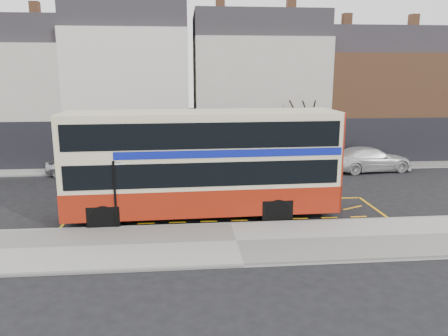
{
  "coord_description": "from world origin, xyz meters",
  "views": [
    {
      "loc": [
        -1.88,
        -17.44,
        6.3
      ],
      "look_at": [
        -0.06,
        2.0,
        1.96
      ],
      "focal_mm": 35.0,
      "sensor_mm": 36.0,
      "label": 1
    }
  ],
  "objects": [
    {
      "name": "road_markings",
      "position": [
        0.0,
        1.6,
        0.01
      ],
      "size": [
        14.0,
        3.4,
        0.01
      ],
      "primitive_type": null,
      "color": "#FFAF0D",
      "rests_on": "ground"
    },
    {
      "name": "terrace_left",
      "position": [
        -5.5,
        14.99,
        5.32
      ],
      "size": [
        8.0,
        8.01,
        11.8
      ],
      "color": "silver",
      "rests_on": "ground"
    },
    {
      "name": "pavement",
      "position": [
        0.0,
        -2.3,
        0.07
      ],
      "size": [
        40.0,
        4.0,
        0.15
      ],
      "primitive_type": "cube",
      "color": "#9A9892",
      "rests_on": "ground"
    },
    {
      "name": "terrace_right",
      "position": [
        12.5,
        14.99,
        4.57
      ],
      "size": [
        9.0,
        8.01,
        10.3
      ],
      "color": "brown",
      "rests_on": "ground"
    },
    {
      "name": "ground",
      "position": [
        0.0,
        0.0,
        0.0
      ],
      "size": [
        120.0,
        120.0,
        0.0
      ],
      "primitive_type": "plane",
      "color": "black",
      "rests_on": "ground"
    },
    {
      "name": "double_decker_bus",
      "position": [
        -1.05,
        1.03,
        2.44
      ],
      "size": [
        11.71,
        3.0,
        4.65
      ],
      "rotation": [
        0.0,
        0.0,
        0.03
      ],
      "color": "beige",
      "rests_on": "ground"
    },
    {
      "name": "far_pavement",
      "position": [
        0.0,
        11.0,
        0.07
      ],
      "size": [
        50.0,
        3.0,
        0.15
      ],
      "primitive_type": "cube",
      "color": "#9A9892",
      "rests_on": "ground"
    },
    {
      "name": "kerb",
      "position": [
        0.0,
        -0.38,
        0.07
      ],
      "size": [
        40.0,
        0.15,
        0.15
      ],
      "primitive_type": "cube",
      "color": "gray",
      "rests_on": "ground"
    },
    {
      "name": "street_tree_right",
      "position": [
        5.94,
        10.88,
        3.9
      ],
      "size": [
        2.65,
        2.65,
        5.73
      ],
      "color": "black",
      "rests_on": "ground"
    },
    {
      "name": "terrace_far_left",
      "position": [
        -13.5,
        14.99,
        4.82
      ],
      "size": [
        8.0,
        8.01,
        10.8
      ],
      "color": "beige",
      "rests_on": "ground"
    },
    {
      "name": "car_white",
      "position": [
        10.06,
        9.09,
        0.77
      ],
      "size": [
        5.52,
        2.7,
        1.54
      ],
      "primitive_type": "imported",
      "rotation": [
        0.0,
        0.0,
        1.67
      ],
      "color": "silver",
      "rests_on": "ground"
    },
    {
      "name": "bus_stop_post",
      "position": [
        -4.58,
        -0.39,
        1.8
      ],
      "size": [
        0.68,
        0.13,
        2.72
      ],
      "rotation": [
        0.0,
        0.0,
        0.1
      ],
      "color": "black",
      "rests_on": "pavement"
    },
    {
      "name": "car_silver",
      "position": [
        -8.36,
        9.23,
        0.64
      ],
      "size": [
        4.04,
        2.53,
        1.28
      ],
      "primitive_type": "imported",
      "rotation": [
        0.0,
        0.0,
        1.28
      ],
      "color": "#ADADB2",
      "rests_on": "ground"
    },
    {
      "name": "car_grey",
      "position": [
        -2.09,
        9.12,
        0.69
      ],
      "size": [
        4.29,
        1.82,
        1.38
      ],
      "primitive_type": "imported",
      "rotation": [
        0.0,
        0.0,
        1.66
      ],
      "color": "#474A50",
      "rests_on": "ground"
    },
    {
      "name": "terrace_green_shop",
      "position": [
        3.5,
        14.99,
        5.07
      ],
      "size": [
        9.0,
        8.01,
        11.3
      ],
      "color": "beige",
      "rests_on": "ground"
    }
  ]
}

